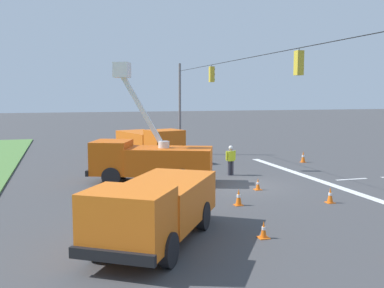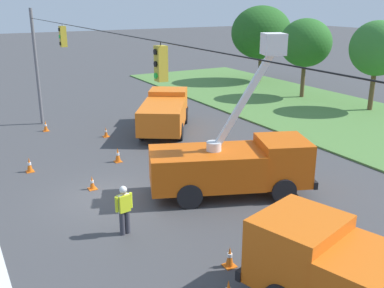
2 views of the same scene
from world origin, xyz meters
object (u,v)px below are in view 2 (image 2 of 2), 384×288
object	(u,v)px
traffic_cone_foreground_left	(106,132)
traffic_cone_lane_edge_b	(230,257)
traffic_cone_foreground_right	(223,150)
utility_truck_support_near	(165,112)
tree_far_west	(261,33)
traffic_cone_mid_right	(118,155)
tree_west	(306,43)
traffic_cone_far_left	(46,126)
utility_truck_bucket_lift	(234,162)
traffic_cone_mid_left	(92,183)
traffic_cone_near_bucket	(29,165)
tree_centre	(377,49)
road_worker	(124,207)

from	to	relation	value
traffic_cone_foreground_left	traffic_cone_lane_edge_b	bearing A→B (deg)	-4.49
traffic_cone_foreground_right	utility_truck_support_near	bearing A→B (deg)	-173.85
tree_far_west	traffic_cone_mid_right	size ratio (longest dim) A/B	9.81
tree_west	traffic_cone_far_left	world-z (taller)	tree_west
utility_truck_bucket_lift	traffic_cone_mid_left	size ratio (longest dim) A/B	11.58
traffic_cone_near_bucket	traffic_cone_lane_edge_b	world-z (taller)	traffic_cone_near_bucket
traffic_cone_foreground_left	traffic_cone_foreground_right	world-z (taller)	traffic_cone_foreground_right
tree_centre	traffic_cone_mid_right	xyz separation A→B (m)	(1.26, -19.61, -4.07)
traffic_cone_lane_edge_b	traffic_cone_far_left	distance (m)	17.76
traffic_cone_foreground_right	traffic_cone_mid_left	world-z (taller)	traffic_cone_foreground_right
tree_far_west	traffic_cone_foreground_left	distance (m)	22.23
tree_centre	traffic_cone_near_bucket	world-z (taller)	tree_centre
tree_centre	traffic_cone_lane_edge_b	world-z (taller)	tree_centre
tree_centre	traffic_cone_foreground_left	bearing A→B (deg)	-99.46
tree_far_west	utility_truck_bucket_lift	bearing A→B (deg)	-39.61
tree_far_west	traffic_cone_far_left	bearing A→B (deg)	-71.19
utility_truck_bucket_lift	traffic_cone_mid_left	world-z (taller)	utility_truck_bucket_lift
traffic_cone_far_left	tree_far_west	bearing A→B (deg)	108.81
tree_centre	traffic_cone_lane_edge_b	bearing A→B (deg)	-59.75
utility_truck_support_near	traffic_cone_near_bucket	distance (m)	9.13
tree_centre	traffic_cone_foreground_right	world-z (taller)	tree_centre
utility_truck_bucket_lift	traffic_cone_foreground_right	bearing A→B (deg)	151.72
utility_truck_support_near	traffic_cone_foreground_left	size ratio (longest dim) A/B	11.34
tree_west	road_worker	xyz separation A→B (m)	(14.00, -20.73, -3.41)
utility_truck_bucket_lift	traffic_cone_far_left	world-z (taller)	utility_truck_bucket_lift
traffic_cone_mid_right	traffic_cone_lane_edge_b	distance (m)	10.34
road_worker	traffic_cone_foreground_right	world-z (taller)	road_worker
traffic_cone_foreground_left	traffic_cone_far_left	bearing A→B (deg)	-136.44
tree_west	utility_truck_support_near	xyz separation A→B (m)	(3.21, -13.96, -3.20)
tree_centre	road_worker	size ratio (longest dim) A/B	3.59
tree_far_west	traffic_cone_mid_right	distance (m)	25.27
tree_far_west	utility_truck_bucket_lift	world-z (taller)	tree_far_west
tree_far_west	traffic_cone_foreground_left	bearing A→B (deg)	-61.38
road_worker	tree_west	bearing A→B (deg)	124.03
traffic_cone_mid_left	traffic_cone_near_bucket	xyz separation A→B (m)	(-3.40, -1.94, 0.06)
traffic_cone_lane_edge_b	traffic_cone_far_left	xyz separation A→B (m)	(-17.68, -1.66, -0.01)
utility_truck_bucket_lift	utility_truck_support_near	xyz separation A→B (m)	(-9.83, 1.66, -0.18)
tree_far_west	traffic_cone_mid_right	bearing A→B (deg)	-53.47
tree_far_west	traffic_cone_far_left	size ratio (longest dim) A/B	10.99
traffic_cone_near_bucket	traffic_cone_far_left	bearing A→B (deg)	162.16
utility_truck_support_near	traffic_cone_near_bucket	bearing A→B (deg)	-69.83
traffic_cone_near_bucket	utility_truck_support_near	bearing A→B (deg)	110.17
traffic_cone_mid_left	traffic_cone_mid_right	xyz separation A→B (m)	(-2.67, 2.13, 0.07)
utility_truck_bucket_lift	traffic_cone_far_left	bearing A→B (deg)	-160.40
utility_truck_bucket_lift	traffic_cone_lane_edge_b	distance (m)	5.44
tree_centre	traffic_cone_foreground_left	size ratio (longest dim) A/B	10.69
utility_truck_support_near	traffic_cone_near_bucket	world-z (taller)	utility_truck_support_near
traffic_cone_far_left	traffic_cone_foreground_left	bearing A→B (deg)	43.56
traffic_cone_near_bucket	traffic_cone_lane_edge_b	distance (m)	11.69
tree_far_west	tree_centre	bearing A→B (deg)	-1.67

